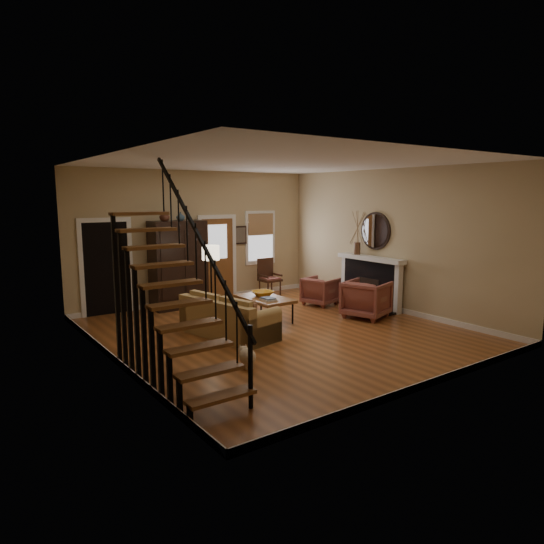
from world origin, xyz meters
TOP-DOWN VIEW (x-y plane):
  - room at (-0.41, 1.76)m, footprint 7.00×7.33m
  - staircase at (-2.78, -1.30)m, footprint 0.94×2.80m
  - fireplace at (3.13, 0.50)m, footprint 0.33×1.95m
  - armoire at (-0.70, 3.15)m, footprint 1.30×0.60m
  - vase_a at (-1.05, 3.05)m, footprint 0.24×0.24m
  - vase_b at (-0.65, 3.05)m, footprint 0.20×0.20m
  - sofa at (-0.95, 0.37)m, footprint 1.25×2.12m
  - coffee_table at (0.29, 0.93)m, footprint 0.80×1.35m
  - bowl at (0.34, 1.08)m, footprint 0.46×0.46m
  - books at (0.17, 0.63)m, footprint 0.24×0.33m
  - armchair_left at (2.27, -0.16)m, footprint 1.14×1.13m
  - armchair_right at (2.29, 1.40)m, footprint 0.92×0.91m
  - floor_lamp at (-0.64, 1.62)m, footprint 0.50×0.50m
  - side_chair at (1.85, 2.95)m, footprint 0.54×0.54m
  - dog at (-1.59, -1.31)m, footprint 0.34×0.48m

SIDE VIEW (x-z plane):
  - dog at x=-1.59m, z-range 0.00..0.31m
  - coffee_table at x=0.29m, z-range 0.00..0.51m
  - armchair_right at x=2.29m, z-range 0.00..0.69m
  - sofa at x=-0.95m, z-range 0.00..0.74m
  - armchair_left at x=2.27m, z-range 0.00..0.83m
  - side_chair at x=1.85m, z-range 0.00..1.02m
  - books at x=0.17m, z-range 0.51..0.57m
  - bowl at x=0.34m, z-range 0.51..0.62m
  - fireplace at x=3.13m, z-range -0.41..1.89m
  - floor_lamp at x=-0.64m, z-range 0.00..1.64m
  - armoire at x=-0.70m, z-range 0.00..2.10m
  - room at x=-0.41m, z-range -0.14..3.16m
  - staircase at x=-2.78m, z-range 0.00..3.20m
  - vase_b at x=-0.65m, z-range 2.10..2.31m
  - vase_a at x=-1.05m, z-range 2.10..2.35m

